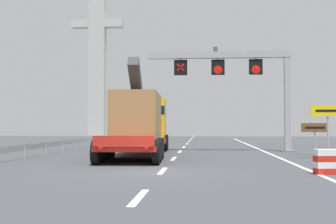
% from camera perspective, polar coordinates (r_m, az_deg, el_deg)
% --- Properties ---
extents(ground, '(112.00, 112.00, 0.00)m').
position_cam_1_polar(ground, '(17.00, -2.54, -7.68)').
color(ground, '#424449').
extents(lane_markings, '(0.20, 72.40, 0.01)m').
position_cam_1_polar(lane_markings, '(45.74, 2.56, -3.94)').
color(lane_markings, silver).
rests_on(lane_markings, ground).
extents(edge_line_right, '(0.20, 63.00, 0.01)m').
position_cam_1_polar(edge_line_right, '(29.13, 12.70, -5.16)').
color(edge_line_right, silver).
rests_on(edge_line_right, ground).
extents(overhead_lane_gantry, '(9.92, 0.90, 7.10)m').
position_cam_1_polar(overhead_lane_gantry, '(30.58, 9.12, 5.07)').
color(overhead_lane_gantry, '#9EA0A5').
rests_on(overhead_lane_gantry, ground).
extents(heavy_haul_truck_red, '(3.56, 14.15, 5.30)m').
position_cam_1_polar(heavy_haul_truck_red, '(27.27, -3.41, -1.26)').
color(heavy_haul_truck_red, red).
rests_on(heavy_haul_truck_red, ground).
extents(exit_sign_yellow, '(1.79, 0.15, 2.83)m').
position_cam_1_polar(exit_sign_yellow, '(24.86, 19.82, -0.63)').
color(exit_sign_yellow, '#9EA0A5').
rests_on(exit_sign_yellow, ground).
extents(tourist_info_sign_brown, '(1.57, 0.15, 1.90)m').
position_cam_1_polar(tourist_info_sign_brown, '(27.41, 18.32, -2.30)').
color(tourist_info_sign_brown, '#9EA0A5').
rests_on(tourist_info_sign_brown, ground).
extents(crash_barrier_striped, '(1.06, 0.63, 0.90)m').
position_cam_1_polar(crash_barrier_striped, '(17.13, 19.93, -6.02)').
color(crash_barrier_striped, red).
rests_on(crash_barrier_striped, ground).
extents(guardrail_left, '(0.13, 25.80, 0.76)m').
position_cam_1_polar(guardrail_left, '(29.27, -14.33, -4.04)').
color(guardrail_left, '#999EA3').
rests_on(guardrail_left, ground).
extents(bridge_pylon_distant, '(9.00, 2.00, 31.79)m').
position_cam_1_polar(bridge_pylon_distant, '(80.14, -9.04, 8.72)').
color(bridge_pylon_distant, '#B7B7B2').
rests_on(bridge_pylon_distant, ground).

